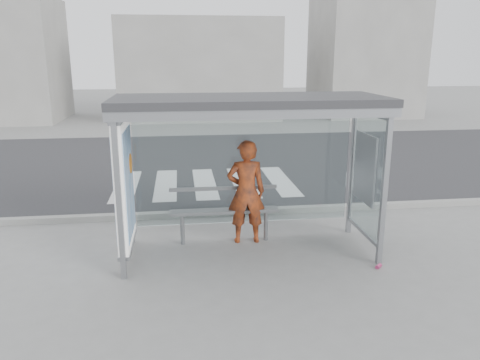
# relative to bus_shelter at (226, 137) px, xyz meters

# --- Properties ---
(ground) EXTENTS (80.00, 80.00, 0.00)m
(ground) POSITION_rel_bus_shelter_xyz_m (0.37, -0.06, -1.98)
(ground) COLOR slate
(ground) RESTS_ON ground
(road) EXTENTS (30.00, 10.00, 0.01)m
(road) POSITION_rel_bus_shelter_xyz_m (0.37, 6.94, -1.98)
(road) COLOR #2B2B2D
(road) RESTS_ON ground
(curb) EXTENTS (30.00, 0.18, 0.12)m
(curb) POSITION_rel_bus_shelter_xyz_m (0.37, 1.89, -1.92)
(curb) COLOR gray
(curb) RESTS_ON ground
(crosswalk) EXTENTS (4.55, 3.00, 0.00)m
(crosswalk) POSITION_rel_bus_shelter_xyz_m (-0.13, 4.44, -1.98)
(crosswalk) COLOR silver
(crosswalk) RESTS_ON ground
(bus_shelter) EXTENTS (4.25, 1.65, 2.62)m
(bus_shelter) POSITION_rel_bus_shelter_xyz_m (0.00, 0.00, 0.00)
(bus_shelter) COLOR gray
(bus_shelter) RESTS_ON ground
(building_center) EXTENTS (8.00, 5.00, 5.00)m
(building_center) POSITION_rel_bus_shelter_xyz_m (0.37, 17.94, 0.52)
(building_center) COLOR gray
(building_center) RESTS_ON ground
(building_right) EXTENTS (5.00, 5.00, 7.00)m
(building_right) POSITION_rel_bus_shelter_xyz_m (9.37, 17.94, 1.52)
(building_right) COLOR gray
(building_right) RESTS_ON ground
(person) EXTENTS (0.68, 0.46, 1.85)m
(person) POSITION_rel_bus_shelter_xyz_m (0.39, 0.43, -1.06)
(person) COLOR #C15912
(person) RESTS_ON ground
(bench) EXTENTS (1.92, 0.29, 0.99)m
(bench) POSITION_rel_bus_shelter_xyz_m (0.01, 0.47, -1.40)
(bench) COLOR slate
(bench) RESTS_ON ground
(soda_can) EXTENTS (0.13, 0.12, 0.06)m
(soda_can) POSITION_rel_bus_shelter_xyz_m (2.30, -0.93, -1.95)
(soda_can) COLOR #D33E7B
(soda_can) RESTS_ON ground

